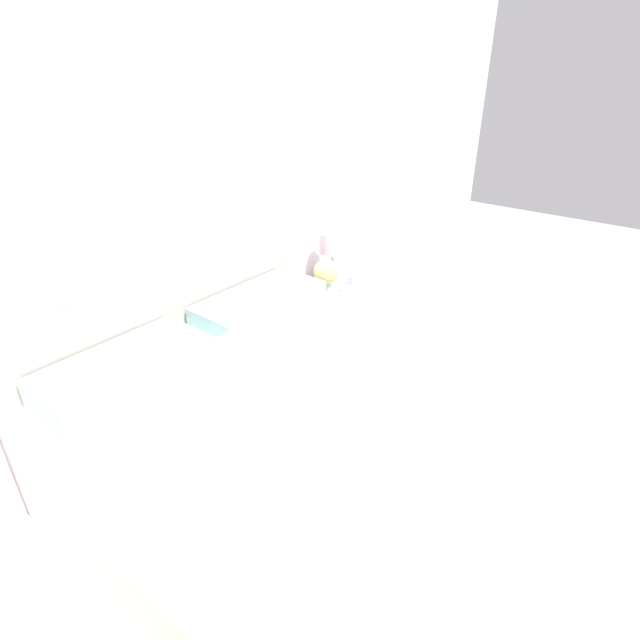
% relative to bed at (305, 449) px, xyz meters
% --- Properties ---
extents(ground_plane, '(12.00, 12.00, 0.00)m').
position_rel_bed_xyz_m(ground_plane, '(0.00, 0.94, -0.33)').
color(ground_plane, silver).
extents(wall_back, '(8.00, 0.06, 2.60)m').
position_rel_bed_xyz_m(wall_back, '(0.00, 1.01, 0.97)').
color(wall_back, white).
rests_on(wall_back, ground_plane).
extents(bed, '(1.82, 2.00, 0.96)m').
position_rel_bed_xyz_m(bed, '(0.00, 0.00, 0.00)').
color(bed, beige).
rests_on(bed, ground_plane).
extents(nightstand, '(0.47, 0.49, 0.54)m').
position_rel_bed_xyz_m(nightstand, '(1.19, 0.68, -0.06)').
color(nightstand, silver).
rests_on(nightstand, ground_plane).
extents(table_lamp, '(0.19, 0.19, 0.36)m').
position_rel_bed_xyz_m(table_lamp, '(1.25, 0.80, 0.47)').
color(table_lamp, beige).
rests_on(table_lamp, nightstand).
extents(flower_vase, '(0.16, 0.16, 0.25)m').
position_rel_bed_xyz_m(flower_vase, '(1.04, 0.69, 0.36)').
color(flower_vase, silver).
rests_on(flower_vase, nightstand).
extents(teacup, '(0.11, 0.11, 0.07)m').
position_rel_bed_xyz_m(teacup, '(1.09, 0.58, 0.24)').
color(teacup, white).
rests_on(teacup, nightstand).
extents(alarm_clock, '(0.07, 0.05, 0.06)m').
position_rel_bed_xyz_m(alarm_clock, '(1.30, 0.66, 0.24)').
color(alarm_clock, silver).
rests_on(alarm_clock, nightstand).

